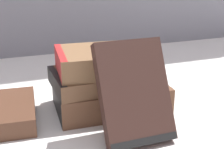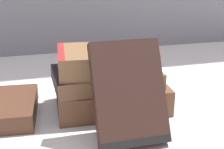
{
  "view_description": "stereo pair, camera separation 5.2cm",
  "coord_description": "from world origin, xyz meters",
  "px_view_note": "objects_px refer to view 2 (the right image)",
  "views": [
    {
      "loc": [
        -0.16,
        -0.5,
        0.28
      ],
      "look_at": [
        0.03,
        0.02,
        0.08
      ],
      "focal_mm": 50.0,
      "sensor_mm": 36.0,
      "label": 1
    },
    {
      "loc": [
        -0.11,
        -0.52,
        0.28
      ],
      "look_at": [
        0.03,
        0.02,
        0.08
      ],
      "focal_mm": 50.0,
      "sensor_mm": 36.0,
      "label": 2
    }
  ],
  "objects_px": {
    "book_flat_bottom": "(109,96)",
    "book_leaning_front": "(129,96)",
    "pocket_watch": "(129,45)",
    "book_flat_middle": "(103,77)",
    "reading_glasses": "(84,80)",
    "book_flat_top": "(103,60)"
  },
  "relations": [
    {
      "from": "book_flat_middle",
      "to": "book_leaning_front",
      "type": "xyz_separation_m",
      "value": [
        0.01,
        -0.12,
        0.01
      ]
    },
    {
      "from": "book_flat_bottom",
      "to": "pocket_watch",
      "type": "relative_size",
      "value": 4.21
    },
    {
      "from": "book_leaning_front",
      "to": "reading_glasses",
      "type": "distance_m",
      "value": 0.3
    },
    {
      "from": "pocket_watch",
      "to": "book_flat_middle",
      "type": "bearing_deg",
      "value": -179.07
    },
    {
      "from": "book_flat_top",
      "to": "reading_glasses",
      "type": "xyz_separation_m",
      "value": [
        -0.01,
        0.17,
        -0.1
      ]
    },
    {
      "from": "book_flat_bottom",
      "to": "book_leaning_front",
      "type": "xyz_separation_m",
      "value": [
        0.0,
        -0.12,
        0.05
      ]
    },
    {
      "from": "book_flat_top",
      "to": "reading_glasses",
      "type": "distance_m",
      "value": 0.19
    },
    {
      "from": "pocket_watch",
      "to": "reading_glasses",
      "type": "relative_size",
      "value": 0.55
    },
    {
      "from": "book_flat_middle",
      "to": "reading_glasses",
      "type": "height_order",
      "value": "book_flat_middle"
    },
    {
      "from": "book_flat_bottom",
      "to": "book_leaning_front",
      "type": "bearing_deg",
      "value": -85.14
    },
    {
      "from": "book_leaning_front",
      "to": "book_flat_bottom",
      "type": "bearing_deg",
      "value": 91.78
    },
    {
      "from": "book_flat_top",
      "to": "reading_glasses",
      "type": "height_order",
      "value": "book_flat_top"
    },
    {
      "from": "pocket_watch",
      "to": "book_leaning_front",
      "type": "bearing_deg",
      "value": -107.12
    },
    {
      "from": "pocket_watch",
      "to": "reading_glasses",
      "type": "height_order",
      "value": "pocket_watch"
    },
    {
      "from": "book_flat_middle",
      "to": "pocket_watch",
      "type": "relative_size",
      "value": 3.84
    },
    {
      "from": "book_flat_top",
      "to": "reading_glasses",
      "type": "bearing_deg",
      "value": 98.95
    },
    {
      "from": "book_flat_top",
      "to": "book_leaning_front",
      "type": "relative_size",
      "value": 1.17
    },
    {
      "from": "book_flat_top",
      "to": "book_leaning_front",
      "type": "xyz_separation_m",
      "value": [
        0.02,
        -0.12,
        -0.03
      ]
    },
    {
      "from": "book_flat_bottom",
      "to": "reading_glasses",
      "type": "bearing_deg",
      "value": 100.81
    },
    {
      "from": "book_leaning_front",
      "to": "book_flat_middle",
      "type": "bearing_deg",
      "value": 96.77
    },
    {
      "from": "book_flat_bottom",
      "to": "book_leaning_front",
      "type": "relative_size",
      "value": 1.38
    },
    {
      "from": "book_flat_middle",
      "to": "book_leaning_front",
      "type": "relative_size",
      "value": 1.26
    }
  ]
}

